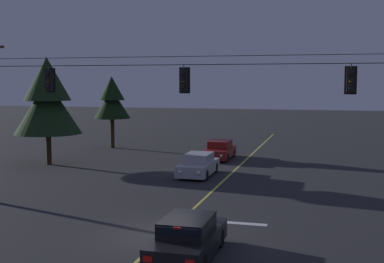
{
  "coord_description": "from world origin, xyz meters",
  "views": [
    {
      "loc": [
        5.93,
        -18.09,
        5.84
      ],
      "look_at": [
        0.0,
        4.13,
        3.6
      ],
      "focal_mm": 48.26,
      "sensor_mm": 36.0,
      "label": 1
    }
  ],
  "objects_px": {
    "tree_verge_near": "(47,99)",
    "traffic_light_left_inner": "(184,80)",
    "traffic_light_leftmost": "(49,80)",
    "car_oncoming_trailing": "(220,150)",
    "car_waiting_near_lane": "(188,238)",
    "traffic_light_centre": "(351,80)",
    "tree_verge_far": "(112,100)",
    "car_oncoming_lead": "(198,165)"
  },
  "relations": [
    {
      "from": "car_oncoming_trailing",
      "to": "tree_verge_far",
      "type": "distance_m",
      "value": 11.77
    },
    {
      "from": "traffic_light_centre",
      "to": "car_oncoming_lead",
      "type": "bearing_deg",
      "value": 132.09
    },
    {
      "from": "traffic_light_leftmost",
      "to": "tree_verge_near",
      "type": "xyz_separation_m",
      "value": [
        -6.55,
        10.9,
        -1.29
      ]
    },
    {
      "from": "car_waiting_near_lane",
      "to": "car_oncoming_trailing",
      "type": "relative_size",
      "value": 0.98
    },
    {
      "from": "car_oncoming_trailing",
      "to": "traffic_light_centre",
      "type": "bearing_deg",
      "value": -62.35
    },
    {
      "from": "tree_verge_near",
      "to": "traffic_light_left_inner",
      "type": "bearing_deg",
      "value": -40.06
    },
    {
      "from": "car_waiting_near_lane",
      "to": "car_oncoming_lead",
      "type": "relative_size",
      "value": 0.98
    },
    {
      "from": "car_oncoming_lead",
      "to": "tree_verge_far",
      "type": "xyz_separation_m",
      "value": [
        -10.62,
        11.09,
        3.6
      ]
    },
    {
      "from": "car_waiting_near_lane",
      "to": "tree_verge_near",
      "type": "bearing_deg",
      "value": 132.27
    },
    {
      "from": "car_waiting_near_lane",
      "to": "traffic_light_leftmost",
      "type": "bearing_deg",
      "value": 147.44
    },
    {
      "from": "traffic_light_leftmost",
      "to": "traffic_light_left_inner",
      "type": "xyz_separation_m",
      "value": [
        6.42,
        0.0,
        0.0
      ]
    },
    {
      "from": "traffic_light_centre",
      "to": "car_waiting_near_lane",
      "type": "distance_m",
      "value": 8.99
    },
    {
      "from": "car_oncoming_trailing",
      "to": "tree_verge_near",
      "type": "relative_size",
      "value": 0.59
    },
    {
      "from": "traffic_light_centre",
      "to": "tree_verge_near",
      "type": "distance_m",
      "value": 22.62
    },
    {
      "from": "traffic_light_leftmost",
      "to": "traffic_light_left_inner",
      "type": "distance_m",
      "value": 6.42
    },
    {
      "from": "traffic_light_centre",
      "to": "tree_verge_near",
      "type": "bearing_deg",
      "value": 151.14
    },
    {
      "from": "tree_verge_far",
      "to": "car_oncoming_trailing",
      "type": "bearing_deg",
      "value": -20.65
    },
    {
      "from": "traffic_light_left_inner",
      "to": "tree_verge_far",
      "type": "relative_size",
      "value": 0.19
    },
    {
      "from": "traffic_light_left_inner",
      "to": "tree_verge_near",
      "type": "height_order",
      "value": "tree_verge_near"
    },
    {
      "from": "traffic_light_left_inner",
      "to": "tree_verge_far",
      "type": "xyz_separation_m",
      "value": [
        -12.38,
        20.58,
        -1.64
      ]
    },
    {
      "from": "car_oncoming_trailing",
      "to": "tree_verge_near",
      "type": "distance_m",
      "value": 13.07
    },
    {
      "from": "traffic_light_leftmost",
      "to": "tree_verge_far",
      "type": "distance_m",
      "value": 21.49
    },
    {
      "from": "traffic_light_leftmost",
      "to": "car_waiting_near_lane",
      "type": "bearing_deg",
      "value": -32.56
    },
    {
      "from": "car_oncoming_lead",
      "to": "tree_verge_far",
      "type": "distance_m",
      "value": 15.77
    },
    {
      "from": "tree_verge_near",
      "to": "car_waiting_near_lane",
      "type": "bearing_deg",
      "value": -47.73
    },
    {
      "from": "tree_verge_far",
      "to": "traffic_light_leftmost",
      "type": "bearing_deg",
      "value": -73.84
    },
    {
      "from": "traffic_light_left_inner",
      "to": "traffic_light_centre",
      "type": "relative_size",
      "value": 1.0
    },
    {
      "from": "car_oncoming_lead",
      "to": "tree_verge_near",
      "type": "height_order",
      "value": "tree_verge_near"
    },
    {
      "from": "traffic_light_leftmost",
      "to": "car_oncoming_lead",
      "type": "bearing_deg",
      "value": 63.84
    },
    {
      "from": "car_oncoming_trailing",
      "to": "tree_verge_far",
      "type": "xyz_separation_m",
      "value": [
        -10.48,
        3.95,
        3.6
      ]
    },
    {
      "from": "traffic_light_centre",
      "to": "tree_verge_far",
      "type": "height_order",
      "value": "traffic_light_centre"
    },
    {
      "from": "car_oncoming_trailing",
      "to": "tree_verge_far",
      "type": "bearing_deg",
      "value": 159.35
    },
    {
      "from": "traffic_light_left_inner",
      "to": "car_waiting_near_lane",
      "type": "xyz_separation_m",
      "value": [
        1.6,
        -5.12,
        -5.24
      ]
    },
    {
      "from": "traffic_light_leftmost",
      "to": "tree_verge_far",
      "type": "relative_size",
      "value": 0.19
    },
    {
      "from": "traffic_light_centre",
      "to": "car_waiting_near_lane",
      "type": "relative_size",
      "value": 0.28
    },
    {
      "from": "car_oncoming_trailing",
      "to": "car_waiting_near_lane",
      "type": "bearing_deg",
      "value": -80.88
    },
    {
      "from": "traffic_light_leftmost",
      "to": "car_waiting_near_lane",
      "type": "xyz_separation_m",
      "value": [
        8.01,
        -5.12,
        -5.24
      ]
    },
    {
      "from": "car_oncoming_lead",
      "to": "car_oncoming_trailing",
      "type": "xyz_separation_m",
      "value": [
        -0.14,
        7.14,
        0.0
      ]
    },
    {
      "from": "traffic_light_left_inner",
      "to": "car_oncoming_trailing",
      "type": "bearing_deg",
      "value": 96.51
    },
    {
      "from": "traffic_light_left_inner",
      "to": "car_oncoming_lead",
      "type": "distance_m",
      "value": 10.98
    },
    {
      "from": "traffic_light_left_inner",
      "to": "tree_verge_far",
      "type": "height_order",
      "value": "traffic_light_left_inner"
    },
    {
      "from": "traffic_light_centre",
      "to": "car_oncoming_lead",
      "type": "xyz_separation_m",
      "value": [
        -8.57,
        9.49,
        -5.24
      ]
    }
  ]
}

